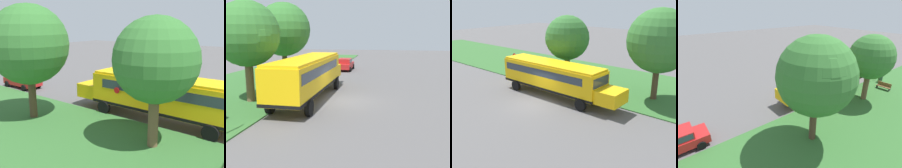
# 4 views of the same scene
# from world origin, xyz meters

# --- Properties ---
(ground_plane) EXTENTS (120.00, 120.00, 0.00)m
(ground_plane) POSITION_xyz_m (0.00, 0.00, 0.00)
(ground_plane) COLOR #565454
(grass_verge) EXTENTS (12.00, 80.00, 0.08)m
(grass_verge) POSITION_xyz_m (-10.00, 0.00, 0.04)
(grass_verge) COLOR #33662D
(grass_verge) RESTS_ON ground
(school_bus) EXTENTS (2.84, 12.42, 3.16)m
(school_bus) POSITION_xyz_m (-2.73, 0.05, 1.92)
(school_bus) COLOR yellow
(school_bus) RESTS_ON ground
(car_red_nearest) EXTENTS (2.02, 4.40, 1.56)m
(car_red_nearest) POSITION_xyz_m (-2.80, 15.99, 0.88)
(car_red_nearest) COLOR #B21E1E
(car_red_nearest) RESTS_ON ground
(oak_tree_beside_bus) EXTENTS (4.54, 4.54, 7.10)m
(oak_tree_beside_bus) POSITION_xyz_m (-6.44, -1.69, 4.78)
(oak_tree_beside_bus) COLOR brown
(oak_tree_beside_bus) RESTS_ON ground
(oak_tree_roadside_mid) EXTENTS (5.46, 5.46, 7.98)m
(oak_tree_roadside_mid) POSITION_xyz_m (-7.90, 7.51, 5.33)
(oak_tree_roadside_mid) COLOR #4C3826
(oak_tree_roadside_mid) RESTS_ON ground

